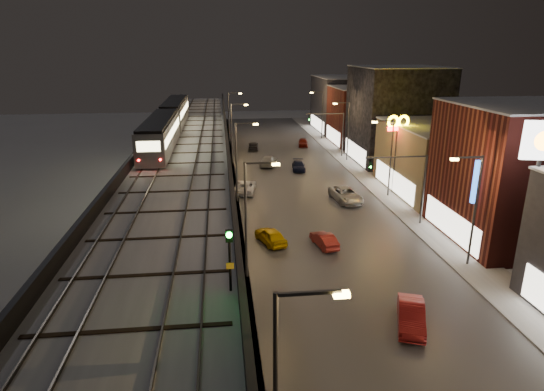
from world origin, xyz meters
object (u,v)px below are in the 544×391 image
car_taxi (271,236)px  car_near_white (324,240)px  rail_signal (229,248)px  car_onc_silver (411,317)px  car_mid_dark (268,161)px  car_onc_white (299,166)px  car_mid_silver (245,187)px  sign_citgo (539,162)px  subway_train (169,121)px  car_onc_dark (346,195)px  car_onc_red (303,143)px  car_far_white (253,146)px

car_taxi → car_near_white: bearing=145.1°
rail_signal → car_onc_silver: 14.91m
car_mid_dark → car_onc_white: car_mid_dark is taller
car_taxi → car_mid_silver: (-1.45, 15.26, 0.03)m
car_onc_white → sign_citgo: sign_citgo is taller
subway_train → car_mid_silver: (8.83, -3.59, -7.50)m
car_onc_dark → car_onc_red: bearing=81.9°
car_onc_silver → car_onc_dark: bearing=104.1°
car_mid_dark → car_onc_red: car_mid_dark is taller
sign_citgo → car_near_white: bearing=144.0°
car_onc_white → car_onc_red: (3.60, 16.45, 0.05)m
car_far_white → car_onc_silver: 53.67m
car_taxi → sign_citgo: bearing=129.3°
car_onc_dark → sign_citgo: sign_citgo is taller
rail_signal → car_onc_dark: size_ratio=0.52×
car_onc_dark → car_onc_red: car_onc_dark is taller
subway_train → car_far_white: subway_train is taller
subway_train → car_onc_silver: 37.71m
car_onc_red → sign_citgo: 52.60m
car_taxi → car_mid_dark: (2.78, 28.09, 0.03)m
rail_signal → car_far_white: size_ratio=0.70×
car_far_white → car_mid_silver: bearing=88.0°
car_mid_silver → car_onc_dark: car_onc_dark is taller
rail_signal → car_near_white: rail_signal is taller
car_near_white → car_onc_white: 26.30m
car_taxi → car_near_white: car_taxi is taller
car_mid_silver → car_mid_dark: car_mid_dark is taller
car_mid_silver → car_far_white: bearing=-86.9°
car_near_white → car_onc_silver: car_onc_silver is taller
car_mid_dark → car_onc_silver: 42.00m
car_mid_silver → car_onc_silver: (8.71, -28.93, 0.01)m
car_near_white → sign_citgo: sign_citgo is taller
sign_citgo → car_onc_dark: bearing=108.5°
car_taxi → rail_signal: bearing=59.1°
car_onc_silver → car_onc_dark: (2.51, 24.34, 0.03)m
rail_signal → subway_train: bearing=99.4°
rail_signal → car_onc_silver: bearing=28.2°
car_near_white → car_far_white: car_far_white is taller
car_mid_silver → car_far_white: (2.84, 24.41, -0.03)m
sign_citgo → car_onc_white: bearing=105.8°
car_mid_dark → car_onc_dark: 18.78m
car_near_white → car_mid_dark: car_mid_dark is taller
car_onc_white → sign_citgo: bearing=-67.7°
car_far_white → sign_citgo: 52.77m
car_onc_dark → car_onc_red: (0.63, 30.75, -0.09)m
subway_train → car_near_white: 26.12m
car_mid_dark → car_onc_silver: bearing=112.3°
car_mid_dark → car_onc_silver: car_onc_silver is taller
car_taxi → sign_citgo: 21.37m
car_mid_dark → car_onc_red: size_ratio=1.27×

